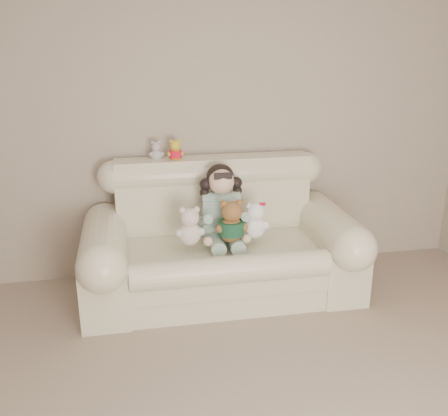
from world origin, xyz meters
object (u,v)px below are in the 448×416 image
seated_child (221,203)px  brown_teddy (231,217)px  white_cat (255,217)px  sofa (222,233)px  cream_teddy (190,222)px

seated_child → brown_teddy: (0.04, -0.22, -0.04)m
brown_teddy → white_cat: (0.19, 0.04, -0.02)m
brown_teddy → sofa: bearing=88.0°
brown_teddy → cream_teddy: size_ratio=1.11×
white_cat → sofa: bearing=150.3°
sofa → seated_child: seated_child is taller
sofa → cream_teddy: bearing=-151.4°
sofa → cream_teddy: 0.33m
seated_child → cream_teddy: size_ratio=1.81×
seated_child → brown_teddy: 0.22m
sofa → seated_child: (0.01, 0.08, 0.21)m
seated_child → brown_teddy: bearing=-74.8°
seated_child → white_cat: bearing=-33.0°
seated_child → sofa: bearing=-92.9°
seated_child → white_cat: seated_child is taller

